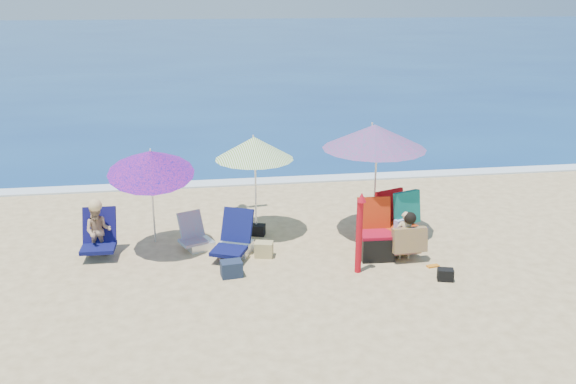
{
  "coord_description": "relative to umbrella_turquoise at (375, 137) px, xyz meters",
  "views": [
    {
      "loc": [
        -1.74,
        -8.67,
        4.34
      ],
      "look_at": [
        -0.3,
        1.0,
        1.1
      ],
      "focal_mm": 38.53,
      "sensor_mm": 36.0,
      "label": 1
    }
  ],
  "objects": [
    {
      "name": "ground",
      "position": [
        -1.32,
        -1.58,
        -1.85
      ],
      "size": [
        120.0,
        120.0,
        0.0
      ],
      "color": "#D8BC84",
      "rests_on": "ground"
    },
    {
      "name": "sea",
      "position": [
        -1.32,
        43.42,
        -1.9
      ],
      "size": [
        120.0,
        80.0,
        0.12
      ],
      "color": "navy",
      "rests_on": "ground"
    },
    {
      "name": "bag_tan",
      "position": [
        -2.05,
        -0.68,
        -1.73
      ],
      "size": [
        0.34,
        0.28,
        0.26
      ],
      "color": "tan",
      "rests_on": "ground"
    },
    {
      "name": "umbrella_blue",
      "position": [
        -3.86,
        -0.22,
        -0.25
      ],
      "size": [
        1.57,
        1.63,
        1.97
      ],
      "color": "silver",
      "rests_on": "ground"
    },
    {
      "name": "camp_chair_left",
      "position": [
        -0.19,
        -0.97,
        -1.56
      ],
      "size": [
        0.59,
        0.6,
        0.99
      ],
      "color": "maroon",
      "rests_on": "ground"
    },
    {
      "name": "bag_black_b",
      "position": [
        0.65,
        -1.99,
        -1.76
      ],
      "size": [
        0.28,
        0.23,
        0.19
      ],
      "color": "black",
      "rests_on": "ground"
    },
    {
      "name": "umbrella_turquoise",
      "position": [
        0.0,
        0.0,
        0.0
      ],
      "size": [
        2.25,
        2.25,
        2.11
      ],
      "color": "silver",
      "rests_on": "ground"
    },
    {
      "name": "person_left",
      "position": [
        -4.8,
        -0.24,
        -1.39
      ],
      "size": [
        0.57,
        0.71,
        1.02
      ],
      "color": "tan",
      "rests_on": "ground"
    },
    {
      "name": "person_center",
      "position": [
        0.28,
        -1.15,
        -1.44
      ],
      "size": [
        0.59,
        0.51,
        0.85
      ],
      "color": "#D4B57F",
      "rests_on": "ground"
    },
    {
      "name": "bag_navy_a",
      "position": [
        -2.64,
        -1.36,
        -1.73
      ],
      "size": [
        0.36,
        0.28,
        0.26
      ],
      "color": "#1B263C",
      "rests_on": "ground"
    },
    {
      "name": "camp_chair_right",
      "position": [
        0.31,
        -0.61,
        -1.48
      ],
      "size": [
        0.77,
        0.82,
        1.05
      ],
      "color": "#BA300D",
      "rests_on": "ground"
    },
    {
      "name": "chair_rainbow",
      "position": [
        -3.18,
        -0.13,
        -1.69
      ],
      "size": [
        0.66,
        0.68,
        0.61
      ],
      "color": "#CC484C",
      "rests_on": "ground"
    },
    {
      "name": "chair_navy",
      "position": [
        -2.54,
        -0.49,
        -1.65
      ],
      "size": [
        0.82,
        1.02,
        0.76
      ],
      "color": "#0C1045",
      "rests_on": "ground"
    },
    {
      "name": "bag_black_a",
      "position": [
        -2.06,
        0.29,
        -1.76
      ],
      "size": [
        0.32,
        0.27,
        0.2
      ],
      "color": "black",
      "rests_on": "ground"
    },
    {
      "name": "furled_umbrella",
      "position": [
        -0.62,
        -1.5,
        -1.11
      ],
      "size": [
        0.15,
        0.15,
        1.35
      ],
      "color": "#B40C17",
      "rests_on": "ground"
    },
    {
      "name": "umbrella_striped",
      "position": [
        -2.09,
        0.36,
        -0.22
      ],
      "size": [
        1.56,
        1.56,
        1.87
      ],
      "color": "white",
      "rests_on": "ground"
    },
    {
      "name": "orange_item",
      "position": [
        0.64,
        -1.5,
        -1.84
      ],
      "size": [
        0.21,
        0.12,
        0.03
      ],
      "color": "orange",
      "rests_on": "ground"
    },
    {
      "name": "foam",
      "position": [
        -1.32,
        3.52,
        -1.83
      ],
      "size": [
        120.0,
        0.5,
        0.04
      ],
      "color": "white",
      "rests_on": "ground"
    }
  ]
}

